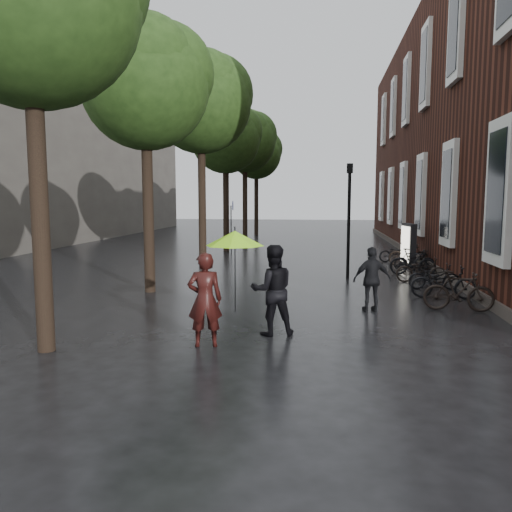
% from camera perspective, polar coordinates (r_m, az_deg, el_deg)
% --- Properties ---
extents(ground, '(120.00, 120.00, 0.00)m').
position_cam_1_polar(ground, '(8.12, -0.82, -13.97)').
color(ground, black).
extents(brick_building, '(10.20, 33.20, 12.00)m').
position_cam_1_polar(brick_building, '(28.72, 27.21, 12.17)').
color(brick_building, '#38160F').
rests_on(brick_building, ground).
extents(bg_building, '(16.00, 30.00, 14.00)m').
position_cam_1_polar(bg_building, '(42.58, -25.89, 11.55)').
color(bg_building, '#47423D').
rests_on(bg_building, ground).
extents(street_trees, '(4.33, 34.03, 8.91)m').
position_cam_1_polar(street_trees, '(24.23, -4.81, 14.86)').
color(street_trees, black).
rests_on(street_trees, ground).
extents(person_burgundy, '(0.75, 0.58, 1.83)m').
position_cam_1_polar(person_burgundy, '(9.67, -5.86, -4.97)').
color(person_burgundy, black).
rests_on(person_burgundy, ground).
extents(person_black, '(1.08, 0.94, 1.90)m').
position_cam_1_polar(person_black, '(10.42, 1.90, -3.91)').
color(person_black, black).
rests_on(person_black, ground).
extents(lime_umbrella, '(1.17, 1.17, 1.71)m').
position_cam_1_polar(lime_umbrella, '(9.84, -2.42, 2.04)').
color(lime_umbrella, black).
rests_on(lime_umbrella, ground).
extents(pedestrian_walking, '(1.03, 0.62, 1.64)m').
position_cam_1_polar(pedestrian_walking, '(12.90, 13.12, -2.62)').
color(pedestrian_walking, black).
rests_on(pedestrian_walking, ground).
extents(parked_bicycles, '(1.99, 10.64, 1.03)m').
position_cam_1_polar(parked_bicycles, '(18.31, 18.42, -1.24)').
color(parked_bicycles, black).
rests_on(parked_bicycles, ground).
extents(ad_lightbox, '(0.28, 1.21, 1.82)m').
position_cam_1_polar(ad_lightbox, '(21.55, 17.01, 1.17)').
color(ad_lightbox, black).
rests_on(ad_lightbox, ground).
extents(lamp_post, '(0.21, 0.21, 4.06)m').
position_cam_1_polar(lamp_post, '(18.00, 10.58, 5.27)').
color(lamp_post, black).
rests_on(lamp_post, ground).
extents(cycle_sign, '(0.14, 0.49, 2.72)m').
position_cam_1_polar(cycle_sign, '(26.27, -2.77, 4.30)').
color(cycle_sign, '#262628').
rests_on(cycle_sign, ground).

